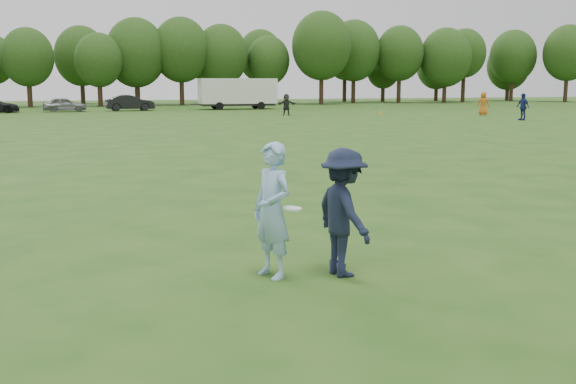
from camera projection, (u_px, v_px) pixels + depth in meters
name	position (u px, v px, depth m)	size (l,w,h in m)	color
ground	(348.00, 266.00, 10.48)	(200.00, 200.00, 0.00)	#214A14
thrower	(272.00, 210.00, 9.77)	(0.72, 0.48, 1.99)	#92B9E2
defender	(344.00, 212.00, 9.86)	(1.22, 0.70, 1.89)	#171E33
player_far_b	(523.00, 107.00, 50.14)	(1.18, 0.49, 2.01)	navy
player_far_c	(483.00, 104.00, 57.68)	(0.98, 0.64, 2.00)	#C05F16
player_far_d	(286.00, 105.00, 57.58)	(1.70, 0.54, 1.83)	#2A2A2A
car_e	(65.00, 105.00, 64.44)	(1.64, 4.06, 1.38)	slate
car_f	(130.00, 103.00, 66.77)	(1.65, 4.73, 1.56)	black
field_cone	(381.00, 113.00, 59.38)	(0.28, 0.28, 0.30)	orange
disc_in_play	(293.00, 208.00, 9.54)	(0.27, 0.27, 0.05)	white
cargo_trailer	(238.00, 92.00, 70.34)	(9.00, 2.75, 3.20)	white
treeline	(135.00, 54.00, 82.84)	(130.35, 18.39, 11.74)	#332114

